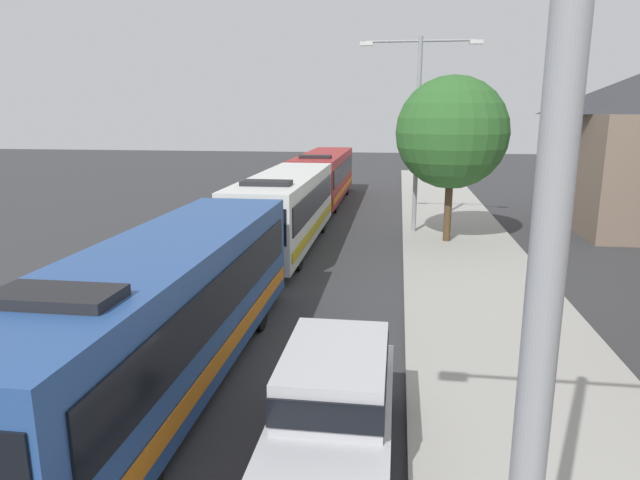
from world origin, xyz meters
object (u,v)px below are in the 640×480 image
(bus_second_in_line, at_px, (286,207))
(bus_middle, at_px, (324,175))
(white_suv, at_px, (334,402))
(bus_lead, at_px, (165,309))
(streetlamp_near, at_px, (557,166))
(streetlamp_mid, at_px, (418,117))
(roadside_tree, at_px, (452,133))

(bus_second_in_line, relative_size, bus_middle, 0.91)
(white_suv, bearing_deg, bus_lead, 150.79)
(bus_second_in_line, distance_m, streetlamp_near, 20.63)
(bus_middle, bearing_deg, bus_second_in_line, -90.00)
(streetlamp_near, relative_size, streetlamp_mid, 0.99)
(bus_lead, relative_size, bus_second_in_line, 1.05)
(streetlamp_mid, bearing_deg, roadside_tree, -52.97)
(bus_lead, relative_size, roadside_tree, 1.70)
(bus_lead, bearing_deg, bus_middle, 90.00)
(bus_middle, distance_m, roadside_tree, 12.98)
(bus_lead, xyz_separation_m, bus_second_in_line, (-0.00, 12.37, -0.00))
(bus_middle, bearing_deg, white_suv, -82.08)
(bus_second_in_line, bearing_deg, bus_lead, -90.00)
(streetlamp_mid, bearing_deg, streetlamp_near, -90.00)
(bus_second_in_line, xyz_separation_m, streetlamp_near, (5.40, -19.58, 3.64))
(streetlamp_near, distance_m, streetlamp_mid, 22.88)
(streetlamp_near, xyz_separation_m, streetlamp_mid, (0.00, 22.88, 0.03))
(bus_second_in_line, bearing_deg, streetlamp_mid, 31.49)
(bus_middle, height_order, streetlamp_mid, streetlamp_mid)
(bus_second_in_line, xyz_separation_m, white_suv, (3.70, -14.44, -0.66))
(streetlamp_near, relative_size, roadside_tree, 1.23)
(bus_second_in_line, bearing_deg, streetlamp_near, -74.58)
(bus_lead, relative_size, streetlamp_near, 1.38)
(bus_lead, height_order, bus_second_in_line, same)
(bus_second_in_line, distance_m, streetlamp_mid, 7.32)
(bus_middle, height_order, streetlamp_near, streetlamp_near)
(bus_second_in_line, distance_m, bus_middle, 12.15)
(bus_second_in_line, relative_size, streetlamp_near, 1.31)
(bus_lead, height_order, streetlamp_mid, streetlamp_mid)
(bus_second_in_line, distance_m, roadside_tree, 7.56)
(bus_second_in_line, height_order, streetlamp_mid, streetlamp_mid)
(bus_second_in_line, height_order, streetlamp_near, streetlamp_near)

